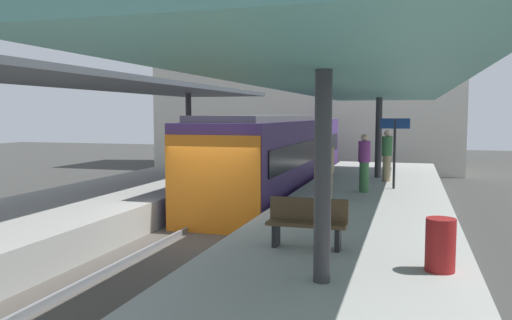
{
  "coord_description": "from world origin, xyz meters",
  "views": [
    {
      "loc": [
        4.96,
        -12.0,
        3.34
      ],
      "look_at": [
        -0.08,
        4.88,
        1.79
      ],
      "focal_mm": 36.59,
      "sensor_mm": 36.0,
      "label": 1
    }
  ],
  "objects_px": {
    "platform_sign": "(395,137)",
    "passenger_far_end": "(387,155)",
    "litter_bin": "(440,245)",
    "passenger_mid_platform": "(327,170)",
    "platform_bench": "(307,221)",
    "passenger_near_bench": "(364,162)",
    "commuter_train": "(278,156)"
  },
  "relations": [
    {
      "from": "platform_sign",
      "to": "passenger_near_bench",
      "type": "xyz_separation_m",
      "value": [
        -0.84,
        -1.02,
        -0.71
      ]
    },
    {
      "from": "passenger_mid_platform",
      "to": "passenger_far_end",
      "type": "bearing_deg",
      "value": 75.08
    },
    {
      "from": "platform_sign",
      "to": "passenger_far_end",
      "type": "relative_size",
      "value": 1.23
    },
    {
      "from": "litter_bin",
      "to": "platform_sign",
      "type": "bearing_deg",
      "value": 96.19
    },
    {
      "from": "platform_sign",
      "to": "passenger_far_end",
      "type": "bearing_deg",
      "value": 99.73
    },
    {
      "from": "litter_bin",
      "to": "passenger_near_bench",
      "type": "bearing_deg",
      "value": 103.03
    },
    {
      "from": "platform_sign",
      "to": "passenger_mid_platform",
      "type": "xyz_separation_m",
      "value": [
        -1.62,
        -3.15,
        -0.75
      ]
    },
    {
      "from": "commuter_train",
      "to": "platform_sign",
      "type": "bearing_deg",
      "value": -32.51
    },
    {
      "from": "platform_bench",
      "to": "litter_bin",
      "type": "xyz_separation_m",
      "value": [
        2.17,
        -0.82,
        -0.06
      ]
    },
    {
      "from": "platform_sign",
      "to": "passenger_far_end",
      "type": "xyz_separation_m",
      "value": [
        -0.3,
        1.78,
        -0.69
      ]
    },
    {
      "from": "litter_bin",
      "to": "passenger_far_end",
      "type": "xyz_separation_m",
      "value": [
        -1.25,
        10.54,
        0.54
      ]
    },
    {
      "from": "platform_bench",
      "to": "passenger_mid_platform",
      "type": "height_order",
      "value": "passenger_mid_platform"
    },
    {
      "from": "passenger_mid_platform",
      "to": "litter_bin",
      "type": "bearing_deg",
      "value": -65.38
    },
    {
      "from": "litter_bin",
      "to": "passenger_mid_platform",
      "type": "xyz_separation_m",
      "value": [
        -2.57,
        5.6,
        0.48
      ]
    },
    {
      "from": "commuter_train",
      "to": "passenger_near_bench",
      "type": "xyz_separation_m",
      "value": [
        3.62,
        -3.87,
        0.19
      ]
    },
    {
      "from": "platform_sign",
      "to": "passenger_mid_platform",
      "type": "height_order",
      "value": "platform_sign"
    },
    {
      "from": "platform_bench",
      "to": "passenger_near_bench",
      "type": "height_order",
      "value": "passenger_near_bench"
    },
    {
      "from": "passenger_near_bench",
      "to": "passenger_mid_platform",
      "type": "height_order",
      "value": "passenger_near_bench"
    },
    {
      "from": "platform_bench",
      "to": "passenger_far_end",
      "type": "relative_size",
      "value": 0.78
    },
    {
      "from": "commuter_train",
      "to": "platform_sign",
      "type": "distance_m",
      "value": 5.37
    },
    {
      "from": "litter_bin",
      "to": "platform_bench",
      "type": "bearing_deg",
      "value": 159.35
    },
    {
      "from": "litter_bin",
      "to": "passenger_near_bench",
      "type": "height_order",
      "value": "passenger_near_bench"
    },
    {
      "from": "litter_bin",
      "to": "passenger_far_end",
      "type": "height_order",
      "value": "passenger_far_end"
    },
    {
      "from": "platform_sign",
      "to": "passenger_far_end",
      "type": "height_order",
      "value": "platform_sign"
    },
    {
      "from": "platform_bench",
      "to": "platform_sign",
      "type": "xyz_separation_m",
      "value": [
        1.22,
        7.94,
        1.16
      ]
    },
    {
      "from": "passenger_near_bench",
      "to": "passenger_far_end",
      "type": "height_order",
      "value": "passenger_far_end"
    },
    {
      "from": "passenger_far_end",
      "to": "passenger_mid_platform",
      "type": "bearing_deg",
      "value": -104.92
    },
    {
      "from": "platform_bench",
      "to": "passenger_near_bench",
      "type": "relative_size",
      "value": 0.8
    },
    {
      "from": "litter_bin",
      "to": "passenger_near_bench",
      "type": "distance_m",
      "value": 7.96
    },
    {
      "from": "platform_sign",
      "to": "passenger_mid_platform",
      "type": "bearing_deg",
      "value": -117.16
    },
    {
      "from": "platform_sign",
      "to": "platform_bench",
      "type": "bearing_deg",
      "value": -98.75
    },
    {
      "from": "passenger_near_bench",
      "to": "platform_sign",
      "type": "bearing_deg",
      "value": 50.65
    }
  ]
}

